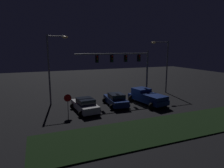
# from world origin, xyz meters

# --- Properties ---
(ground_plane) EXTENTS (80.00, 80.00, 0.00)m
(ground_plane) POSITION_xyz_m (0.00, 0.00, 0.00)
(ground_plane) COLOR black
(grass_median) EXTENTS (21.23, 4.96, 0.10)m
(grass_median) POSITION_xyz_m (0.00, -7.98, 0.05)
(grass_median) COLOR black
(grass_median) RESTS_ON ground_plane
(pickup_truck) EXTENTS (3.46, 5.65, 1.80)m
(pickup_truck) POSITION_xyz_m (2.91, -0.85, 1.00)
(pickup_truck) COLOR navy
(pickup_truck) RESTS_ON ground_plane
(car_sedan) EXTENTS (2.77, 4.56, 1.51)m
(car_sedan) POSITION_xyz_m (-4.90, -0.99, 0.74)
(car_sedan) COLOR #B7B7BC
(car_sedan) RESTS_ON ground_plane
(car_sedan_far) EXTENTS (2.66, 4.50, 1.51)m
(car_sedan_far) POSITION_xyz_m (-0.92, -0.15, 0.74)
(car_sedan_far) COLOR navy
(car_sedan_far) RESTS_ON ground_plane
(traffic_signal_gantry) EXTENTS (10.32, 0.56, 6.50)m
(traffic_signal_gantry) POSITION_xyz_m (1.66, 2.55, 5.03)
(traffic_signal_gantry) COLOR slate
(traffic_signal_gantry) RESTS_ON ground_plane
(street_lamp_left) EXTENTS (2.52, 0.44, 8.37)m
(street_lamp_left) POSITION_xyz_m (-7.67, 3.34, 5.24)
(street_lamp_left) COLOR slate
(street_lamp_left) RESTS_ON ground_plane
(street_lamp_right) EXTENTS (3.02, 0.44, 7.86)m
(street_lamp_right) POSITION_xyz_m (8.45, 3.47, 5.01)
(street_lamp_right) COLOR slate
(street_lamp_right) RESTS_ON ground_plane
(stop_sign) EXTENTS (0.76, 0.08, 2.23)m
(stop_sign) POSITION_xyz_m (-6.81, -1.56, 1.56)
(stop_sign) COLOR slate
(stop_sign) RESTS_ON ground_plane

